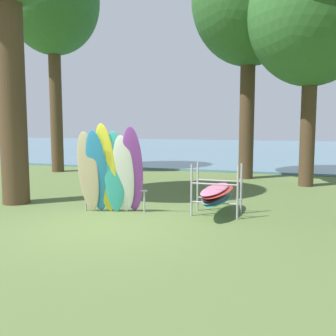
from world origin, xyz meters
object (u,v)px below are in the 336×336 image
(tree_far_right_back, at_px, (53,3))
(board_storage_rack, at_px, (217,194))
(leaning_board_pile, at_px, (110,172))
(tree_mid_behind, at_px, (249,0))
(tree_far_left_back, at_px, (312,12))

(tree_far_right_back, relative_size, board_storage_rack, 4.77)
(tree_far_right_back, bearing_deg, leaning_board_pile, -48.16)
(tree_mid_behind, bearing_deg, tree_far_left_back, -30.34)
(tree_mid_behind, distance_m, tree_far_right_back, 8.71)
(leaning_board_pile, bearing_deg, tree_far_right_back, 131.84)
(tree_far_left_back, relative_size, board_storage_rack, 4.05)
(tree_mid_behind, height_order, tree_far_left_back, tree_mid_behind)
(tree_mid_behind, height_order, leaning_board_pile, tree_mid_behind)
(tree_mid_behind, distance_m, leaning_board_pile, 9.87)
(leaning_board_pile, bearing_deg, tree_mid_behind, 72.37)
(tree_far_right_back, xyz_separation_m, board_storage_rack, (8.82, -6.37, -7.12))
(tree_mid_behind, bearing_deg, leaning_board_pile, -107.63)
(tree_mid_behind, bearing_deg, board_storage_rack, -88.77)
(tree_far_left_back, bearing_deg, tree_mid_behind, 149.66)
(tree_mid_behind, relative_size, leaning_board_pile, 4.37)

